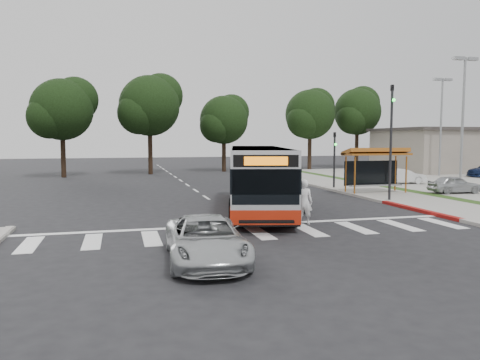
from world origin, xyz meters
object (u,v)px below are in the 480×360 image
object	(u,v)px
transit_bus	(258,179)
silver_suv_south	(206,240)
pedestrian	(304,202)
dark_sedan	(279,197)

from	to	relation	value
transit_bus	silver_suv_south	world-z (taller)	transit_bus
pedestrian	dark_sedan	bearing A→B (deg)	-60.43
transit_bus	silver_suv_south	bearing A→B (deg)	-101.26
transit_bus	pedestrian	distance (m)	4.34
dark_sedan	pedestrian	bearing A→B (deg)	-99.04
silver_suv_south	dark_sedan	bearing A→B (deg)	62.85
transit_bus	silver_suv_south	size ratio (longest dim) A/B	2.57
transit_bus	silver_suv_south	distance (m)	10.15
pedestrian	silver_suv_south	world-z (taller)	pedestrian
transit_bus	dark_sedan	world-z (taller)	transit_bus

